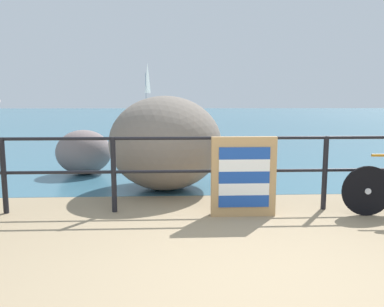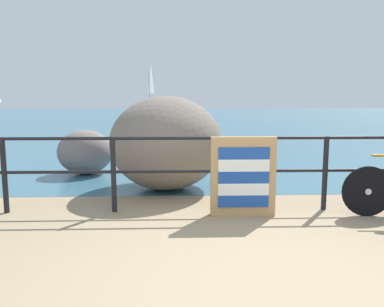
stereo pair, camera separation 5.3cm
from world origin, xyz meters
TOP-DOWN VIEW (x-y plane):
  - ground_plane at (0.00, 20.00)m, footprint 120.00×120.00m
  - sea_surface at (0.00, 47.86)m, footprint 120.00×90.00m
  - promenade_railing at (-0.00, 2.04)m, footprint 8.72×0.07m
  - folded_deckchair_stack at (0.27, 1.79)m, footprint 0.84×0.10m
  - breakwater_boulder_main at (-0.78, 3.37)m, footprint 1.89×1.93m
  - breakwater_boulder_left at (-2.50, 4.78)m, footprint 1.12×1.01m
  - sailboat at (-3.94, 41.39)m, footprint 2.29×4.58m

SIDE VIEW (x-z plane):
  - ground_plane at x=0.00m, z-range -0.10..0.00m
  - sea_surface at x=0.00m, z-range 0.00..0.01m
  - breakwater_boulder_left at x=-2.50m, z-range 0.00..0.92m
  - folded_deckchair_stack at x=0.27m, z-range 0.00..1.04m
  - promenade_railing at x=0.00m, z-range 0.13..1.15m
  - sailboat at x=-3.94m, z-range -2.37..3.79m
  - breakwater_boulder_main at x=-0.78m, z-range 0.00..1.58m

